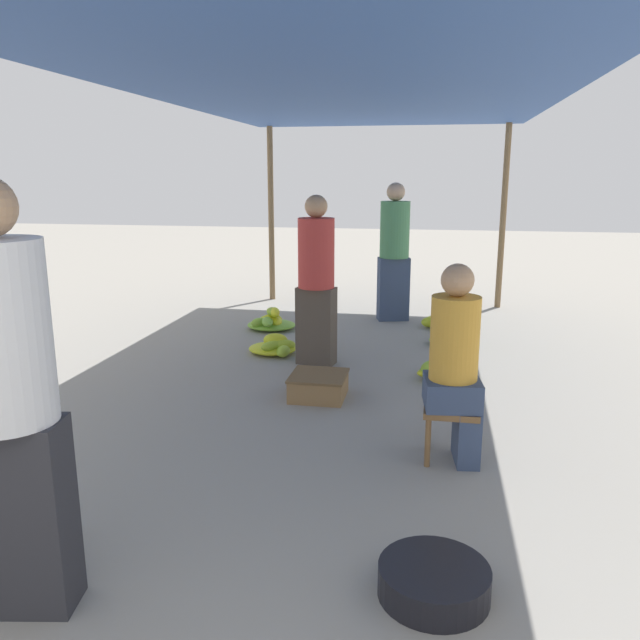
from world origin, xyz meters
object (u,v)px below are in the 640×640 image
vendor_foreground (7,398)px  vendor_seated (456,362)px  banana_pile_left_0 (271,322)px  banana_pile_right_1 (441,369)px  banana_pile_right_0 (446,321)px  shopper_walking_far (316,278)px  shopper_walking_mid (394,250)px  stool (451,416)px  banana_pile_right_2 (453,337)px  banana_pile_left_1 (275,347)px  basin_black (434,581)px  crate_near (319,386)px

vendor_foreground → vendor_seated: vendor_foreground is taller
banana_pile_left_0 → banana_pile_right_1: (1.96, -1.50, 0.00)m
banana_pile_left_0 → banana_pile_right_0: 2.09m
vendor_foreground → banana_pile_right_0: vendor_foreground is taller
shopper_walking_far → vendor_foreground: bearing=-98.5°
vendor_foreground → shopper_walking_mid: bearing=78.6°
banana_pile_right_1 → shopper_walking_mid: (-0.59, 2.27, 0.79)m
stool → banana_pile_right_2: 2.80m
banana_pile_right_1 → banana_pile_left_1: bearing=163.0°
banana_pile_right_2 → shopper_walking_mid: size_ratio=0.29×
banana_pile_right_0 → shopper_walking_mid: bearing=157.0°
stool → banana_pile_left_1: 2.72m
vendor_foreground → shopper_walking_mid: size_ratio=1.05×
banana_pile_right_2 → shopper_walking_far: 1.76m
banana_pile_left_1 → shopper_walking_far: size_ratio=0.32×
banana_pile_left_1 → shopper_walking_far: bearing=-26.9°
banana_pile_right_2 → shopper_walking_mid: 1.52m
vendor_seated → banana_pile_left_1: 2.79m
stool → banana_pile_left_1: stool is taller
banana_pile_left_1 → banana_pile_right_2: (1.78, 0.67, 0.02)m
stool → banana_pile_right_1: stool is taller
shopper_walking_mid → basin_black: bearing=-84.1°
stool → crate_near: size_ratio=0.80×
banana_pile_right_0 → basin_black: bearing=-91.3°
banana_pile_left_0 → banana_pile_right_0: size_ratio=0.93×
banana_pile_left_0 → vendor_seated: bearing=-57.0°
basin_black → crate_near: crate_near is taller
banana_pile_right_0 → crate_near: bearing=-111.8°
crate_near → shopper_walking_far: shopper_walking_far is taller
basin_black → banana_pile_right_0: banana_pile_right_0 is taller
crate_near → vendor_foreground: bearing=-105.1°
banana_pile_left_0 → shopper_walking_far: (0.78, -1.23, 0.74)m
basin_black → shopper_walking_far: bearing=109.2°
banana_pile_left_0 → shopper_walking_far: size_ratio=0.38×
banana_pile_left_0 → banana_pile_left_1: 1.04m
vendor_foreground → shopper_walking_far: vendor_foreground is taller
banana_pile_right_2 → shopper_walking_far: shopper_walking_far is taller
basin_black → shopper_walking_far: (-1.14, 3.26, 0.76)m
banana_pile_left_1 → banana_pile_left_0: bearing=107.2°
vendor_foreground → vendor_seated: size_ratio=1.41×
vendor_seated → banana_pile_left_1: size_ratio=2.48×
banana_pile_right_1 → stool: bearing=-88.4°
banana_pile_left_1 → banana_pile_right_0: banana_pile_left_1 is taller
stool → banana_pile_left_1: size_ratio=0.71×
stool → shopper_walking_far: size_ratio=0.22×
stool → vendor_seated: (0.02, -0.00, 0.35)m
banana_pile_right_1 → shopper_walking_far: 1.42m
vendor_seated → crate_near: bearing=137.3°
vendor_seated → banana_pile_right_0: size_ratio=1.93×
banana_pile_right_1 → banana_pile_right_2: bearing=83.6°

